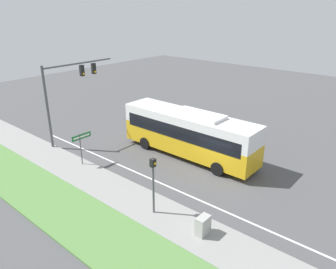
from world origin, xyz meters
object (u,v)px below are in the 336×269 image
street_sign (81,143)px  pedestrian_signal (153,178)px  utility_cabinet (203,225)px  bus (189,132)px  signal_gantry (68,86)px

street_sign → pedestrian_signal: bearing=-97.8°
pedestrian_signal → utility_cabinet: (0.24, -3.12, -1.67)m
bus → pedestrian_signal: (-7.30, -3.13, 0.31)m
pedestrian_signal → street_sign: 8.07m
bus → pedestrian_signal: 7.95m
bus → pedestrian_signal: bearing=-156.8°
bus → utility_cabinet: size_ratio=11.07×
signal_gantry → utility_cabinet: 16.35m
pedestrian_signal → utility_cabinet: 3.55m
signal_gantry → street_sign: bearing=-116.7°
signal_gantry → street_sign: (-2.22, -4.42, -3.01)m
signal_gantry → pedestrian_signal: bearing=-104.9°
signal_gantry → pedestrian_signal: (-3.30, -12.39, -2.48)m
pedestrian_signal → street_sign: size_ratio=1.39×
pedestrian_signal → utility_cabinet: size_ratio=3.42×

